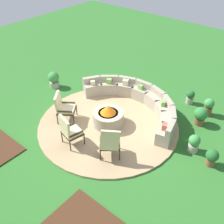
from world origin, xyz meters
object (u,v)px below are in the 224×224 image
object	(u,v)px
curved_stone_bench	(138,101)
potted_plant_2	(194,143)
potted_plant_0	(208,106)
fire_pit	(108,117)
potted_plant_1	(190,97)
lounge_chair_front_left	(64,107)
potted_plant_3	(212,157)
potted_plant_4	(201,115)
potted_plant_5	(54,79)
lounge_chair_back_left	(110,142)
lounge_chair_front_right	(69,130)

from	to	relation	value
curved_stone_bench	potted_plant_2	world-z (taller)	curved_stone_bench
potted_plant_0	fire_pit	bearing A→B (deg)	-130.50
potted_plant_2	potted_plant_1	bearing A→B (deg)	118.77
lounge_chair_front_left	curved_stone_bench	bearing A→B (deg)	109.65
potted_plant_2	potted_plant_0	bearing A→B (deg)	102.17
lounge_chair_front_left	potted_plant_3	world-z (taller)	lounge_chair_front_left
potted_plant_3	potted_plant_4	distance (m)	1.91
potted_plant_3	curved_stone_bench	bearing A→B (deg)	163.92
curved_stone_bench	potted_plant_2	xyz separation A→B (m)	(2.60, -0.73, -0.04)
potted_plant_4	potted_plant_5	world-z (taller)	potted_plant_5
potted_plant_3	potted_plant_4	size ratio (longest dim) A/B	0.84
potted_plant_2	lounge_chair_front_left	bearing A→B (deg)	-160.05
curved_stone_bench	potted_plant_0	world-z (taller)	curved_stone_bench
fire_pit	lounge_chair_back_left	world-z (taller)	lounge_chair_back_left
curved_stone_bench	lounge_chair_back_left	world-z (taller)	lounge_chair_back_left
potted_plant_1	potted_plant_3	bearing A→B (deg)	-52.63
lounge_chair_back_left	potted_plant_0	xyz separation A→B (m)	(1.33, 3.92, -0.26)
fire_pit	potted_plant_2	bearing A→B (deg)	14.32
curved_stone_bench	lounge_chair_front_left	size ratio (longest dim) A/B	4.08
fire_pit	curved_stone_bench	distance (m)	1.47
lounge_chair_front_right	potted_plant_3	xyz separation A→B (m)	(3.71, 2.05, -0.31)
lounge_chair_front_right	potted_plant_0	size ratio (longest dim) A/B	1.69
curved_stone_bench	potted_plant_0	size ratio (longest dim) A/B	6.43
lounge_chair_front_right	potted_plant_5	bearing A→B (deg)	159.93
potted_plant_1	potted_plant_3	world-z (taller)	potted_plant_3
potted_plant_4	potted_plant_2	bearing A→B (deg)	-72.68
potted_plant_3	potted_plant_5	world-z (taller)	potted_plant_5
potted_plant_2	potted_plant_5	size ratio (longest dim) A/B	0.88
lounge_chair_front_right	potted_plant_1	xyz separation A→B (m)	(1.78, 4.58, -0.33)
fire_pit	lounge_chair_back_left	size ratio (longest dim) A/B	0.94
potted_plant_1	potted_plant_2	xyz separation A→B (m)	(1.28, -2.33, 0.02)
lounge_chair_front_left	potted_plant_0	size ratio (longest dim) A/B	1.58
lounge_chair_front_right	potted_plant_5	world-z (taller)	lounge_chair_front_right
fire_pit	potted_plant_1	distance (m)	3.41
potted_plant_1	potted_plant_4	bearing A→B (deg)	-48.39
curved_stone_bench	potted_plant_2	size ratio (longest dim) A/B	7.15
fire_pit	potted_plant_4	world-z (taller)	fire_pit
lounge_chair_back_left	potted_plant_2	size ratio (longest dim) A/B	1.84
potted_plant_1	potted_plant_4	distance (m)	1.28
potted_plant_1	potted_plant_3	size ratio (longest dim) A/B	0.98
potted_plant_3	potted_plant_2	bearing A→B (deg)	162.74
fire_pit	lounge_chair_front_left	xyz separation A→B (m)	(-1.34, -0.79, 0.25)
potted_plant_0	potted_plant_3	bearing A→B (deg)	-64.09
fire_pit	potted_plant_1	bearing A→B (deg)	63.24
lounge_chair_front_left	lounge_chair_back_left	size ratio (longest dim) A/B	0.95
potted_plant_2	potted_plant_4	xyz separation A→B (m)	(-0.43, 1.37, 0.05)
lounge_chair_front_right	potted_plant_1	distance (m)	4.92
lounge_chair_front_left	potted_plant_3	size ratio (longest dim) A/B	1.89
fire_pit	potted_plant_1	xyz separation A→B (m)	(1.54, 3.04, -0.06)
potted_plant_3	potted_plant_5	xyz separation A→B (m)	(-6.89, -0.01, 0.05)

